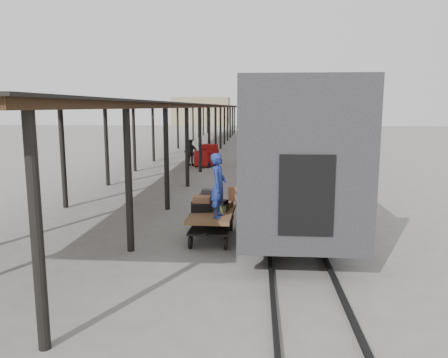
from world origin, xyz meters
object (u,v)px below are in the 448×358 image
luggage_tug (207,156)px  pedestrian (191,153)px  baggage_cart (212,218)px  porter (218,185)px

luggage_tug → pedestrian: 1.16m
baggage_cart → porter: bearing=-67.7°
luggage_tug → pedestrian: pedestrian is taller
baggage_cart → luggage_tug: size_ratio=1.28×
luggage_tug → pedestrian: size_ratio=1.05×
porter → pedestrian: (-3.39, 17.14, -0.87)m
luggage_tug → porter: (2.27, -16.95, 1.10)m
luggage_tug → baggage_cart: bearing=-61.7°
luggage_tug → porter: size_ratio=1.04×
pedestrian → porter: bearing=122.1°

